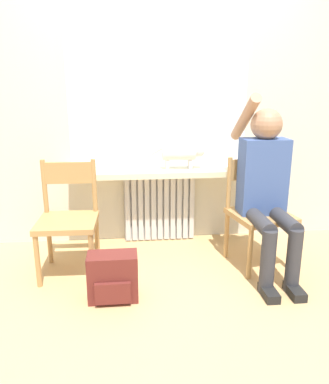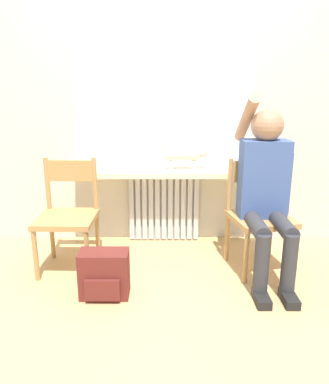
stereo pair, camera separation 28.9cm
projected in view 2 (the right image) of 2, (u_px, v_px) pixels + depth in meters
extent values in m
plane|color=tan|center=(164.00, 310.00, 2.36)|extent=(12.00, 12.00, 0.00)
cube|color=beige|center=(165.00, 88.00, 3.18)|extent=(7.00, 0.06, 2.70)
cube|color=silver|center=(165.00, 206.00, 3.40)|extent=(0.64, 0.05, 0.62)
cube|color=silver|center=(132.00, 208.00, 3.35)|extent=(0.04, 0.03, 0.60)
cube|color=silver|center=(139.00, 208.00, 3.35)|extent=(0.04, 0.03, 0.60)
cube|color=silver|center=(145.00, 208.00, 3.35)|extent=(0.04, 0.03, 0.60)
cube|color=silver|center=(152.00, 208.00, 3.35)|extent=(0.04, 0.03, 0.60)
cube|color=silver|center=(158.00, 208.00, 3.35)|extent=(0.04, 0.03, 0.60)
cube|color=silver|center=(165.00, 208.00, 3.35)|extent=(0.04, 0.03, 0.60)
cube|color=silver|center=(171.00, 208.00, 3.35)|extent=(0.04, 0.03, 0.60)
cube|color=silver|center=(177.00, 208.00, 3.35)|extent=(0.04, 0.03, 0.60)
cube|color=silver|center=(184.00, 208.00, 3.35)|extent=(0.04, 0.03, 0.60)
cube|color=silver|center=(190.00, 208.00, 3.35)|extent=(0.04, 0.03, 0.60)
cube|color=silver|center=(197.00, 208.00, 3.35)|extent=(0.04, 0.03, 0.60)
cube|color=beige|center=(165.00, 172.00, 3.21)|extent=(1.59, 0.27, 0.05)
cube|color=white|center=(165.00, 94.00, 3.16)|extent=(1.52, 0.01, 1.24)
cube|color=#B2844C|center=(67.00, 219.00, 2.80)|extent=(0.43, 0.43, 0.04)
cylinder|color=#B2844C|center=(36.00, 255.00, 2.68)|extent=(0.04, 0.04, 0.39)
cylinder|color=#B2844C|center=(88.00, 256.00, 2.67)|extent=(0.04, 0.04, 0.39)
cylinder|color=#B2844C|center=(53.00, 235.00, 3.04)|extent=(0.04, 0.04, 0.39)
cylinder|color=#B2844C|center=(98.00, 236.00, 3.03)|extent=(0.04, 0.04, 0.39)
cylinder|color=#B2844C|center=(48.00, 183.00, 2.92)|extent=(0.04, 0.04, 0.41)
cylinder|color=#B2844C|center=(96.00, 184.00, 2.91)|extent=(0.04, 0.04, 0.41)
cube|color=#B2844C|center=(71.00, 171.00, 2.89)|extent=(0.38, 0.03, 0.16)
cube|color=#B2844C|center=(262.00, 219.00, 2.79)|extent=(0.50, 0.50, 0.04)
cylinder|color=#B2844C|center=(247.00, 258.00, 2.64)|extent=(0.04, 0.04, 0.39)
cylinder|color=#B2844C|center=(295.00, 253.00, 2.71)|extent=(0.04, 0.04, 0.39)
cylinder|color=#B2844C|center=(228.00, 238.00, 2.99)|extent=(0.04, 0.04, 0.39)
cylinder|color=#B2844C|center=(271.00, 234.00, 3.06)|extent=(0.04, 0.04, 0.39)
cylinder|color=#B2844C|center=(231.00, 185.00, 2.87)|extent=(0.04, 0.04, 0.41)
cylinder|color=#B2844C|center=(275.00, 182.00, 2.94)|extent=(0.04, 0.04, 0.41)
cube|color=#B2844C|center=(254.00, 171.00, 2.88)|extent=(0.38, 0.10, 0.16)
cylinder|color=#333338|center=(256.00, 224.00, 2.59)|extent=(0.11, 0.44, 0.11)
cylinder|color=#333338|center=(282.00, 224.00, 2.59)|extent=(0.11, 0.44, 0.11)
cylinder|color=#333338|center=(262.00, 267.00, 2.44)|extent=(0.10, 0.10, 0.45)
cylinder|color=#333338|center=(290.00, 267.00, 2.44)|extent=(0.10, 0.10, 0.45)
cube|color=black|center=(262.00, 299.00, 2.44)|extent=(0.09, 0.20, 0.06)
cube|color=black|center=(290.00, 299.00, 2.43)|extent=(0.09, 0.20, 0.06)
cube|color=#3D5693|center=(264.00, 179.00, 2.73)|extent=(0.34, 0.20, 0.57)
sphere|color=#A87A5B|center=(268.00, 125.00, 2.63)|extent=(0.23, 0.23, 0.23)
cylinder|color=#A87A5B|center=(247.00, 119.00, 2.75)|extent=(0.08, 0.50, 0.38)
cylinder|color=#3D5693|center=(286.00, 184.00, 2.70)|extent=(0.08, 0.08, 0.45)
cylinder|color=silver|center=(183.00, 154.00, 3.17)|extent=(0.28, 0.11, 0.11)
sphere|color=silver|center=(204.00, 152.00, 3.16)|extent=(0.10, 0.10, 0.10)
cone|color=silver|center=(204.00, 147.00, 3.12)|extent=(0.04, 0.04, 0.04)
cone|color=silver|center=(203.00, 146.00, 3.17)|extent=(0.04, 0.04, 0.04)
cylinder|color=silver|center=(195.00, 166.00, 3.17)|extent=(0.03, 0.03, 0.08)
cylinder|color=silver|center=(194.00, 164.00, 3.22)|extent=(0.03, 0.03, 0.08)
cylinder|color=silver|center=(171.00, 166.00, 3.17)|extent=(0.03, 0.03, 0.08)
cylinder|color=silver|center=(171.00, 164.00, 3.22)|extent=(0.03, 0.03, 0.08)
cylinder|color=silver|center=(161.00, 151.00, 3.16)|extent=(0.19, 0.03, 0.12)
cube|color=maroon|center=(105.00, 274.00, 2.49)|extent=(0.33, 0.18, 0.32)
cube|color=maroon|center=(103.00, 290.00, 2.41)|extent=(0.23, 0.03, 0.14)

